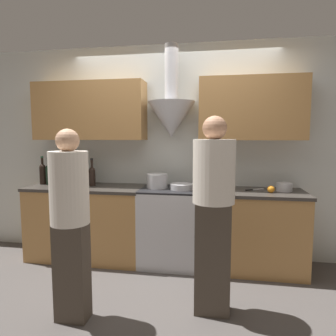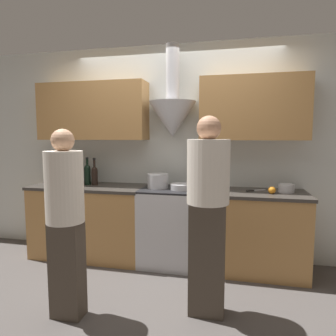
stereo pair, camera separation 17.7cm
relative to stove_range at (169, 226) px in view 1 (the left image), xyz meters
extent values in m
plane|color=#4C4744|center=(0.00, -0.34, -0.45)|extent=(12.00, 12.00, 0.00)
cube|color=silver|center=(0.00, 0.33, 0.85)|extent=(8.40, 0.06, 2.60)
cone|color=silver|center=(0.00, 0.14, 1.24)|extent=(0.56, 0.56, 0.42)
cylinder|color=silver|center=(0.00, 0.14, 1.77)|extent=(0.16, 0.16, 0.65)
cube|color=#B27F47|center=(-1.02, 0.15, 1.35)|extent=(1.38, 0.32, 0.70)
cube|color=#B27F47|center=(0.91, 0.15, 1.35)|extent=(1.17, 0.32, 0.70)
cube|color=#B27F47|center=(-1.02, 0.00, -0.02)|extent=(1.38, 0.60, 0.86)
cube|color=#38332D|center=(-1.02, 0.00, 0.42)|extent=(1.41, 0.62, 0.03)
cube|color=#B27F47|center=(0.91, 0.00, -0.02)|extent=(1.17, 0.60, 0.86)
cube|color=#38332D|center=(0.91, 0.00, 0.42)|extent=(1.19, 0.62, 0.03)
cube|color=silver|center=(0.00, 0.00, -0.01)|extent=(0.66, 0.60, 0.87)
cube|color=black|center=(0.00, -0.30, -0.05)|extent=(0.46, 0.01, 0.39)
cube|color=black|center=(0.00, 0.00, 0.43)|extent=(0.66, 0.60, 0.02)
cube|color=silver|center=(0.00, 0.27, 0.37)|extent=(0.66, 0.06, 0.10)
cylinder|color=black|center=(-1.63, 0.05, 0.55)|extent=(0.08, 0.08, 0.22)
sphere|color=black|center=(-1.63, 0.05, 0.66)|extent=(0.07, 0.07, 0.07)
cylinder|color=black|center=(-1.63, 0.05, 0.72)|extent=(0.03, 0.03, 0.10)
cylinder|color=#234C33|center=(-1.63, 0.05, 0.78)|extent=(0.03, 0.03, 0.02)
cylinder|color=black|center=(-1.54, 0.04, 0.55)|extent=(0.07, 0.07, 0.21)
sphere|color=black|center=(-1.54, 0.04, 0.65)|extent=(0.07, 0.07, 0.07)
cylinder|color=black|center=(-1.54, 0.04, 0.71)|extent=(0.03, 0.03, 0.09)
cylinder|color=#234C33|center=(-1.54, 0.04, 0.77)|extent=(0.03, 0.03, 0.02)
cylinder|color=black|center=(-1.45, 0.04, 0.55)|extent=(0.07, 0.07, 0.21)
sphere|color=black|center=(-1.45, 0.04, 0.65)|extent=(0.07, 0.07, 0.07)
cylinder|color=black|center=(-1.45, 0.04, 0.73)|extent=(0.03, 0.03, 0.11)
cylinder|color=#234C33|center=(-1.45, 0.04, 0.79)|extent=(0.03, 0.03, 0.02)
cylinder|color=black|center=(-1.36, 0.05, 0.53)|extent=(0.07, 0.07, 0.19)
sphere|color=black|center=(-1.36, 0.05, 0.63)|extent=(0.07, 0.07, 0.07)
cylinder|color=black|center=(-1.36, 0.05, 0.69)|extent=(0.03, 0.03, 0.10)
cylinder|color=maroon|center=(-1.36, 0.05, 0.75)|extent=(0.03, 0.03, 0.02)
cylinder|color=black|center=(-1.27, 0.03, 0.53)|extent=(0.08, 0.08, 0.18)
sphere|color=black|center=(-1.27, 0.03, 0.62)|extent=(0.08, 0.08, 0.08)
cylinder|color=black|center=(-1.27, 0.03, 0.68)|extent=(0.03, 0.03, 0.08)
cylinder|color=gold|center=(-1.27, 0.03, 0.73)|extent=(0.03, 0.03, 0.02)
cylinder|color=black|center=(-1.16, 0.04, 0.54)|extent=(0.07, 0.07, 0.20)
sphere|color=black|center=(-1.16, 0.04, 0.64)|extent=(0.07, 0.07, 0.07)
cylinder|color=black|center=(-1.16, 0.04, 0.70)|extent=(0.03, 0.03, 0.09)
cylinder|color=maroon|center=(-1.16, 0.04, 0.75)|extent=(0.03, 0.03, 0.02)
cylinder|color=black|center=(-1.07, 0.06, 0.55)|extent=(0.08, 0.08, 0.21)
sphere|color=black|center=(-1.07, 0.06, 0.65)|extent=(0.08, 0.08, 0.08)
cylinder|color=black|center=(-1.07, 0.06, 0.72)|extent=(0.03, 0.03, 0.09)
cylinder|color=black|center=(-1.07, 0.06, 0.77)|extent=(0.03, 0.03, 0.02)
cylinder|color=black|center=(-0.97, 0.05, 0.54)|extent=(0.08, 0.08, 0.19)
sphere|color=black|center=(-0.97, 0.05, 0.63)|extent=(0.08, 0.08, 0.08)
cylinder|color=black|center=(-0.97, 0.05, 0.70)|extent=(0.03, 0.03, 0.11)
cylinder|color=black|center=(-0.97, 0.05, 0.77)|extent=(0.03, 0.03, 0.02)
cylinder|color=silver|center=(-0.15, 0.01, 0.52)|extent=(0.25, 0.25, 0.17)
cylinder|color=silver|center=(0.15, -0.03, 0.47)|extent=(0.27, 0.27, 0.06)
sphere|color=orange|center=(1.12, -0.08, 0.48)|extent=(0.08, 0.08, 0.08)
cylinder|color=silver|center=(1.28, 0.04, 0.49)|extent=(0.17, 0.17, 0.09)
cube|color=silver|center=(1.00, 0.10, 0.45)|extent=(0.15, 0.11, 0.01)
cube|color=black|center=(0.90, 0.03, 0.45)|extent=(0.09, 0.07, 0.01)
cube|color=#473D33|center=(-0.60, -1.22, -0.05)|extent=(0.26, 0.17, 0.80)
cylinder|color=silver|center=(-0.60, -1.22, 0.64)|extent=(0.30, 0.30, 0.57)
sphere|color=tan|center=(-0.60, -1.22, 1.01)|extent=(0.18, 0.18, 0.18)
cube|color=#473D33|center=(0.52, -0.93, 0.03)|extent=(0.29, 0.19, 0.95)
cylinder|color=silver|center=(0.52, -0.93, 0.76)|extent=(0.34, 0.34, 0.52)
sphere|color=#AD7A5B|center=(0.52, -0.93, 1.11)|extent=(0.20, 0.20, 0.20)
camera|label=1|loc=(0.55, -3.38, 1.04)|focal=32.00mm
camera|label=2|loc=(0.73, -3.35, 1.04)|focal=32.00mm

